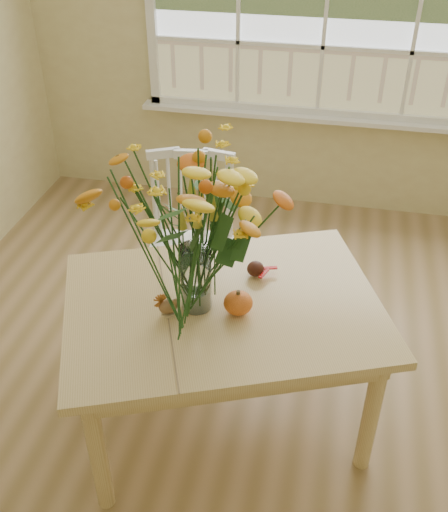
# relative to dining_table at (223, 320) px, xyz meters

# --- Properties ---
(floor) EXTENTS (4.00, 4.50, 0.01)m
(floor) POSITION_rel_dining_table_xyz_m (0.21, -0.14, -0.60)
(floor) COLOR olive
(floor) RESTS_ON ground
(wall_back) EXTENTS (4.00, 0.02, 2.70)m
(wall_back) POSITION_rel_dining_table_xyz_m (0.21, 2.11, 0.76)
(wall_back) COLOR #CCBD82
(wall_back) RESTS_ON floor
(dining_table) EXTENTS (1.53, 1.32, 0.68)m
(dining_table) POSITION_rel_dining_table_xyz_m (0.00, 0.00, 0.00)
(dining_table) COLOR tan
(dining_table) RESTS_ON floor
(windsor_chair) EXTENTS (0.49, 0.48, 0.95)m
(windsor_chair) POSITION_rel_dining_table_xyz_m (-0.32, 0.69, -0.06)
(windsor_chair) COLOR white
(windsor_chair) RESTS_ON floor
(flower_vase) EXTENTS (0.59, 0.59, 0.70)m
(flower_vase) POSITION_rel_dining_table_xyz_m (-0.10, -0.04, 0.51)
(flower_vase) COLOR white
(flower_vase) RESTS_ON dining_table
(pumpkin) EXTENTS (0.12, 0.12, 0.09)m
(pumpkin) POSITION_rel_dining_table_xyz_m (0.07, -0.05, 0.14)
(pumpkin) COLOR #C25016
(pumpkin) RESTS_ON dining_table
(turkey_figurine) EXTENTS (0.09, 0.09, 0.10)m
(turkey_figurine) POSITION_rel_dining_table_xyz_m (-0.20, -0.11, 0.13)
(turkey_figurine) COLOR #CCB78C
(turkey_figurine) RESTS_ON dining_table
(dark_gourd) EXTENTS (0.13, 0.12, 0.07)m
(dark_gourd) POSITION_rel_dining_table_xyz_m (0.10, 0.21, 0.12)
(dark_gourd) COLOR #38160F
(dark_gourd) RESTS_ON dining_table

